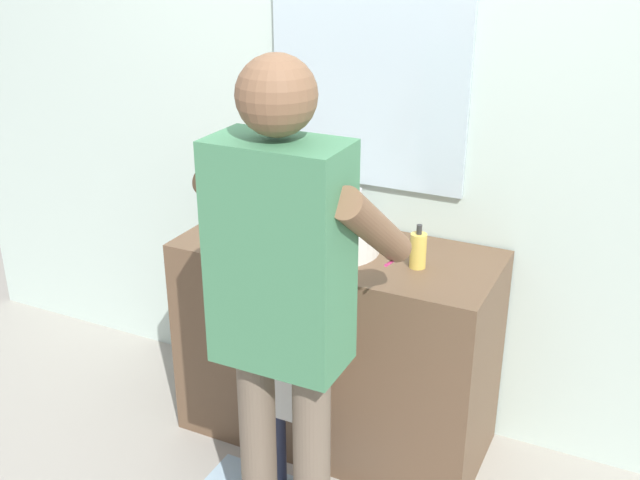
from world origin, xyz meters
name	(u,v)px	position (x,y,z in m)	size (l,w,h in m)	color
ground_plane	(303,474)	(0.00, 0.00, 0.00)	(14.00, 14.00, 0.00)	#9E998E
back_wall	(372,104)	(0.00, 0.62, 1.35)	(4.40, 0.10, 2.70)	silver
vanity_cabinet	(336,345)	(0.00, 0.30, 0.43)	(1.24, 0.54, 0.86)	brown
sink_basin	(335,236)	(0.00, 0.28, 0.91)	(0.34, 0.34, 0.11)	silver
faucet	(357,213)	(0.00, 0.49, 0.94)	(0.18, 0.14, 0.18)	#B7BABF
toothbrush_cup	(250,217)	(-0.40, 0.33, 0.91)	(0.07, 0.07, 0.21)	#D86666
soap_bottle	(418,250)	(0.33, 0.27, 0.92)	(0.06, 0.06, 0.17)	gold
child_toddler	(289,385)	(0.00, -0.10, 0.47)	(0.24, 0.24, 0.79)	#2D334C
adult_parent	(284,287)	(0.13, -0.37, 1.02)	(0.53, 0.56, 1.70)	#6B5B4C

